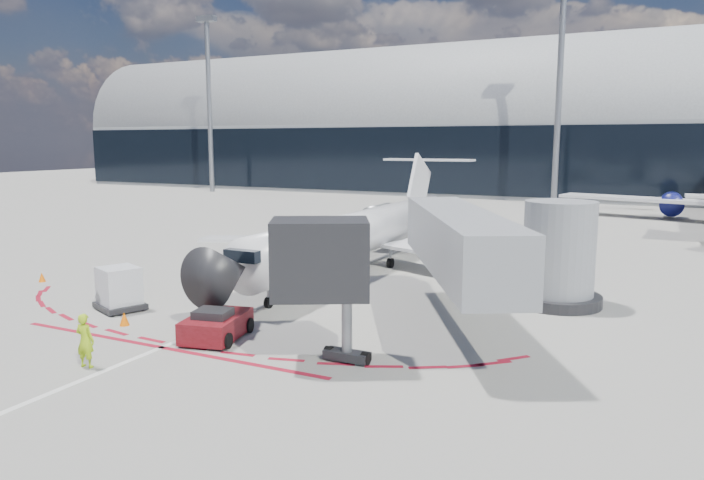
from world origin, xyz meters
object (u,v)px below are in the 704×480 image
at_px(pushback_tug, 216,325).
at_px(uld_container, 119,289).
at_px(regional_jet, 360,232).
at_px(ramp_worker, 85,340).

relative_size(pushback_tug, uld_container, 1.86).
xyz_separation_m(regional_jet, ramp_worker, (-1.26, -18.70, -1.30)).
relative_size(ramp_worker, uld_container, 0.72).
xyz_separation_m(regional_jet, pushback_tug, (0.71, -14.33, -1.69)).
distance_m(regional_jet, uld_container, 14.16).
bearing_deg(pushback_tug, ramp_worker, -126.70).
height_order(ramp_worker, uld_container, uld_container).
xyz_separation_m(pushback_tug, ramp_worker, (-1.97, -4.37, 0.39)).
xyz_separation_m(ramp_worker, uld_container, (-4.58, 5.86, 0.03)).
distance_m(ramp_worker, uld_container, 7.43).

